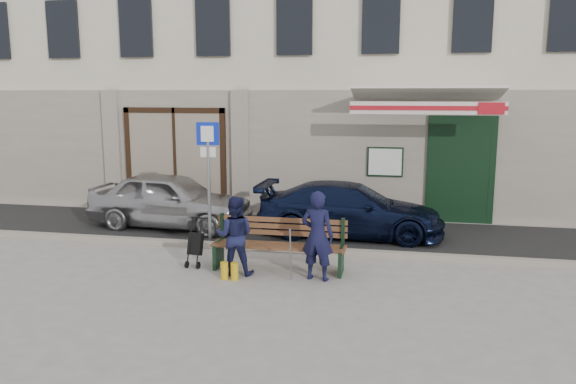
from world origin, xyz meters
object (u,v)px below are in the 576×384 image
(woman, at_px, (235,236))
(stroller, at_px, (195,245))
(car_silver, at_px, (171,200))
(car_navy, at_px, (350,210))
(bench, at_px, (276,245))
(man, at_px, (317,236))
(parking_sign, at_px, (208,164))

(woman, relative_size, stroller, 1.56)
(car_silver, xyz_separation_m, car_navy, (4.20, 0.01, -0.06))
(car_silver, height_order, woman, woman)
(car_navy, relative_size, stroller, 4.60)
(woman, bearing_deg, car_navy, -124.33)
(bench, bearing_deg, stroller, -178.64)
(car_navy, xyz_separation_m, man, (-0.28, -3.08, 0.17))
(car_navy, height_order, parking_sign, parking_sign)
(woman, bearing_deg, bench, -155.99)
(man, relative_size, stroller, 1.73)
(bench, bearing_deg, woman, -151.16)
(bench, xyz_separation_m, stroller, (-1.50, -0.04, -0.07))
(man, bearing_deg, woman, 8.98)
(parking_sign, xyz_separation_m, woman, (1.11, -1.90, -1.00))
(man, distance_m, stroller, 2.35)
(man, height_order, woman, man)
(woman, distance_m, stroller, 0.96)
(parking_sign, bearing_deg, car_silver, 134.36)
(woman, bearing_deg, parking_sign, -64.45)
(car_silver, bearing_deg, bench, -126.16)
(woman, bearing_deg, car_silver, -55.84)
(stroller, bearing_deg, woman, -12.56)
(car_silver, distance_m, parking_sign, 2.05)
(car_silver, distance_m, stroller, 3.18)
(parking_sign, relative_size, stroller, 2.87)
(car_silver, height_order, parking_sign, parking_sign)
(woman, bearing_deg, stroller, -25.72)
(car_navy, bearing_deg, woman, 151.36)
(car_navy, distance_m, woman, 3.52)
(parking_sign, xyz_separation_m, bench, (1.77, -1.54, -1.23))
(stroller, bearing_deg, car_silver, 129.02)
(parking_sign, relative_size, woman, 1.84)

